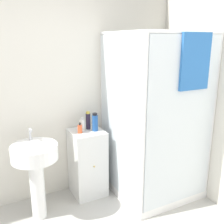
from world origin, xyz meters
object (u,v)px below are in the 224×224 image
sink (35,164)px  shampoo_bottle_tall_black (88,121)px  lotion_bottle_white (82,125)px  soap_dispenser (80,129)px  shampoo_bottle_blue (95,122)px

sink → shampoo_bottle_tall_black: size_ratio=4.48×
lotion_bottle_white → soap_dispenser: bearing=-129.6°
shampoo_bottle_blue → lotion_bottle_white: shampoo_bottle_blue is taller
shampoo_bottle_blue → lotion_bottle_white: (-0.13, 0.07, -0.04)m
soap_dispenser → lotion_bottle_white: bearing=50.4°
sink → soap_dispenser: sink is taller
shampoo_bottle_blue → soap_dispenser: bearing=176.8°
lotion_bottle_white → shampoo_bottle_tall_black: bearing=16.1°
sink → shampoo_bottle_blue: shampoo_bottle_blue is taller
soap_dispenser → lotion_bottle_white: (0.05, 0.06, 0.02)m
shampoo_bottle_blue → lotion_bottle_white: bearing=150.5°
sink → soap_dispenser: (0.55, 0.15, 0.24)m
sink → shampoo_bottle_tall_black: shampoo_bottle_tall_black is taller
shampoo_bottle_tall_black → shampoo_bottle_blue: same height
shampoo_bottle_tall_black → shampoo_bottle_blue: 0.11m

